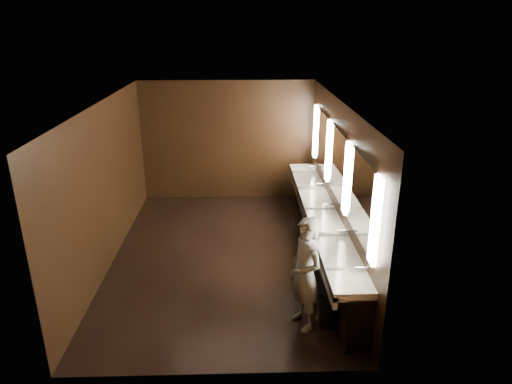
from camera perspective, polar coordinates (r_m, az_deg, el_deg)
floor at (r=8.49m, az=-3.95°, el=-7.92°), size 6.00×6.00×0.00m
ceiling at (r=7.56m, az=-4.48°, el=11.05°), size 4.00×6.00×0.02m
wall_back at (r=10.78m, az=-3.60°, el=6.39°), size 4.00×0.02×2.80m
wall_front at (r=5.19m, az=-5.46°, el=-10.22°), size 4.00×0.02×2.80m
wall_left at (r=8.25m, az=-18.22°, el=0.82°), size 0.02×6.00×2.80m
wall_right at (r=8.08m, az=10.13°, el=1.15°), size 0.02×6.00×2.80m
sink_counter at (r=8.38m, az=8.35°, el=-4.70°), size 0.55×5.40×1.01m
mirror_band at (r=7.96m, az=10.14°, el=3.52°), size 0.06×5.03×1.15m
person at (r=6.34m, az=6.20°, el=-10.16°), size 0.61×0.71×1.64m
trash_bin at (r=6.72m, az=9.34°, el=-13.99°), size 0.44×0.44×0.53m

